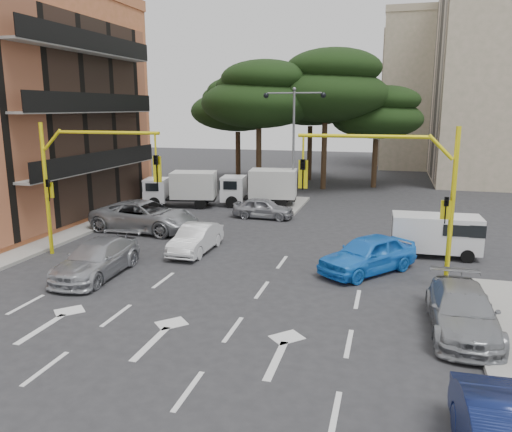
{
  "coord_description": "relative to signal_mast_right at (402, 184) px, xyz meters",
  "views": [
    {
      "loc": [
        6.4,
        -16.96,
        6.66
      ],
      "look_at": [
        0.32,
        5.3,
        1.6
      ],
      "focal_mm": 35.0,
      "sensor_mm": 36.0,
      "label": 1
    }
  ],
  "objects": [
    {
      "name": "ground",
      "position": [
        -6.8,
        -1.99,
        -3.88
      ],
      "size": [
        120.0,
        120.0,
        0.0
      ],
      "primitive_type": "plane",
      "color": "#28282B",
      "rests_on": "ground"
    },
    {
      "name": "median_strip",
      "position": [
        -6.8,
        14.01,
        -3.81
      ],
      "size": [
        1.4,
        6.0,
        0.15
      ],
      "primitive_type": "cube",
      "color": "gray",
      "rests_on": "ground"
    },
    {
      "name": "apartment_beige_far",
      "position": [
        6.15,
        42.01,
        4.47
      ],
      "size": [
        16.2,
        12.15,
        16.7
      ],
      "color": "tan",
      "rests_on": "ground"
    },
    {
      "name": "pine_left_near",
      "position": [
        -10.75,
        19.96,
        3.72
      ],
      "size": [
        9.15,
        9.15,
        10.23
      ],
      "color": "#382616",
      "rests_on": "ground"
    },
    {
      "name": "pine_center",
      "position": [
        -5.75,
        21.96,
        4.41
      ],
      "size": [
        9.98,
        9.98,
        11.16
      ],
      "color": "#382616",
      "rests_on": "ground"
    },
    {
      "name": "pine_left_far",
      "position": [
        -13.75,
        23.96,
        3.03
      ],
      "size": [
        8.32,
        8.32,
        9.3
      ],
      "color": "#382616",
      "rests_on": "ground"
    },
    {
      "name": "pine_right",
      "position": [
        -1.75,
        23.96,
        2.33
      ],
      "size": [
        7.49,
        7.49,
        8.37
      ],
      "color": "#382616",
      "rests_on": "ground"
    },
    {
      "name": "pine_back",
      "position": [
        -7.75,
        26.96,
        3.72
      ],
      "size": [
        9.15,
        9.15,
        10.23
      ],
      "color": "#382616",
      "rests_on": "ground"
    },
    {
      "name": "signal_mast_right",
      "position": [
        0.0,
        0.0,
        0.0
      ],
      "size": [
        5.79,
        0.37,
        6.0
      ],
      "color": "yellow",
      "rests_on": "ground"
    },
    {
      "name": "signal_mast_left",
      "position": [
        -13.61,
        0.0,
        0.0
      ],
      "size": [
        5.79,
        0.37,
        6.0
      ],
      "color": "yellow",
      "rests_on": "ground"
    },
    {
      "name": "street_lamp_center",
      "position": [
        -6.8,
        14.01,
        1.54
      ],
      "size": [
        4.16,
        0.36,
        7.77
      ],
      "color": "slate",
      "rests_on": "median_strip"
    },
    {
      "name": "car_white_hatch",
      "position": [
        -9.03,
        2.0,
        -3.24
      ],
      "size": [
        1.42,
        3.94,
        1.29
      ],
      "primitive_type": "imported",
      "rotation": [
        0.0,
        0.0,
        -0.01
      ],
      "color": "silver",
      "rests_on": "ground"
    },
    {
      "name": "car_blue_compact",
      "position": [
        -1.13,
        1.14,
        -3.11
      ],
      "size": [
        4.28,
        4.65,
        1.54
      ],
      "primitive_type": "imported",
      "rotation": [
        0.0,
        0.0,
        -0.69
      ],
      "color": "blue",
      "rests_on": "ground"
    },
    {
      "name": "car_silver_wagon",
      "position": [
        -11.63,
        -2.15,
        -3.19
      ],
      "size": [
        2.12,
        4.86,
        1.39
      ],
      "primitive_type": "imported",
      "rotation": [
        0.0,
        0.0,
        0.04
      ],
      "color": "#A0A2A8",
      "rests_on": "ground"
    },
    {
      "name": "car_silver_cross_a",
      "position": [
        -13.26,
        5.11,
        -3.06
      ],
      "size": [
        6.13,
        3.21,
        1.65
      ],
      "primitive_type": "imported",
      "rotation": [
        0.0,
        0.0,
        1.49
      ],
      "color": "#93959A",
      "rests_on": "ground"
    },
    {
      "name": "car_silver_cross_b",
      "position": [
        -7.8,
        9.9,
        -3.26
      ],
      "size": [
        3.75,
        1.63,
        1.26
      ],
      "primitive_type": "imported",
      "rotation": [
        0.0,
        0.0,
        1.53
      ],
      "color": "#9EA0A6",
      "rests_on": "ground"
    },
    {
      "name": "car_silver_parked",
      "position": [
        1.9,
        -3.81,
        -3.21
      ],
      "size": [
        1.96,
        4.69,
        1.35
      ],
      "primitive_type": "imported",
      "rotation": [
        0.0,
        0.0,
        0.01
      ],
      "color": "gray",
      "rests_on": "ground"
    },
    {
      "name": "van_white",
      "position": [
        1.7,
        4.34,
        -2.93
      ],
      "size": [
        3.9,
        1.89,
        1.92
      ],
      "primitive_type": null,
      "rotation": [
        0.0,
        0.0,
        -1.53
      ],
      "color": "silver",
      "rests_on": "ground"
    },
    {
      "name": "box_truck_a",
      "position": [
        -14.14,
        12.01,
        -2.69
      ],
      "size": [
        5.17,
        3.0,
        2.39
      ],
      "primitive_type": null,
      "rotation": [
        0.0,
        0.0,
        1.78
      ],
      "color": "silver",
      "rests_on": "ground"
    },
    {
      "name": "box_truck_b",
      "position": [
        -9.01,
        13.51,
        -2.62
      ],
      "size": [
        5.37,
        2.78,
        2.53
      ],
      "primitive_type": null,
      "rotation": [
        0.0,
        0.0,
        1.7
      ],
      "color": "silver",
      "rests_on": "ground"
    }
  ]
}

